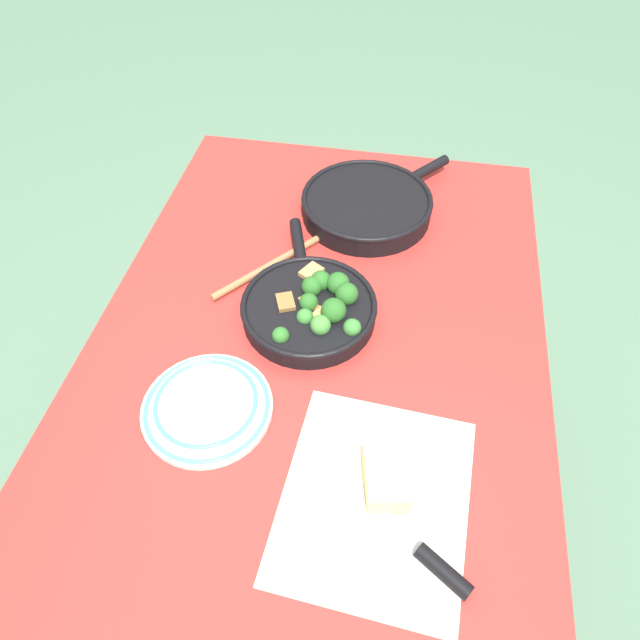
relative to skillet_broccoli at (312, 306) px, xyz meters
name	(u,v)px	position (x,y,z in m)	size (l,w,h in m)	color
ground_plane	(320,498)	(0.03, 0.02, -0.79)	(14.00, 14.00, 0.00)	#51755B
dining_table_red	(320,356)	(0.03, 0.02, -0.12)	(1.19, 0.83, 0.77)	#B72D28
skillet_broccoli	(312,306)	(0.00, 0.00, 0.00)	(0.37, 0.26, 0.07)	black
skillet_eggs	(367,205)	(-0.32, 0.06, 0.00)	(0.35, 0.32, 0.05)	black
wooden_spoon	(311,242)	(-0.20, -0.04, -0.02)	(0.34, 0.28, 0.02)	#996B42
parchment_sheet	(375,498)	(0.34, 0.16, -0.03)	(0.34, 0.29, 0.00)	silver
grater_knife	(409,542)	(0.40, 0.22, -0.02)	(0.18, 0.25, 0.02)	silver
cheese_block	(386,480)	(0.32, 0.17, 0.00)	(0.10, 0.08, 0.04)	#EFD67A
dinner_plate_stack	(207,406)	(0.24, -0.13, -0.01)	(0.22, 0.22, 0.03)	silver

